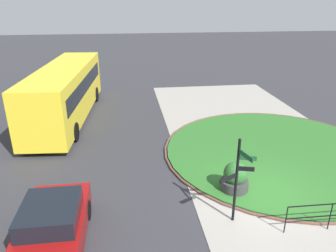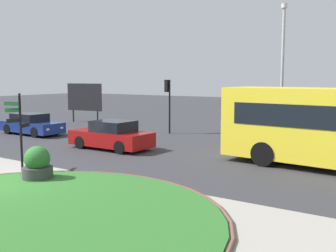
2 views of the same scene
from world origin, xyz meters
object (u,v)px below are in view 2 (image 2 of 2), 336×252
Objects in this scene: traffic_light_near at (168,94)px; planter_kerbside at (37,165)px; signpost_directional at (19,126)px; lamppost_tall at (282,69)px; car_far_lane at (31,125)px; billboard_left at (85,98)px; car_near_lane at (112,136)px.

planter_kerbside is at bearing 111.84° from traffic_light_near.
lamppost_tall is (5.93, 12.30, 2.29)m from signpost_directional.
lamppost_tall reaches higher than car_far_lane.
traffic_light_near is 2.81× the size of planter_kerbside.
lamppost_tall reaches higher than traffic_light_near.
car_far_lane is 7.24m from billboard_left.
lamppost_tall is at bearing 22.26° from car_far_lane.
lamppost_tall is 6.09× the size of planter_kerbside.
signpost_directional is at bearing 94.95° from car_near_lane.
lamppost_tall is (7.35, 0.17, 1.49)m from traffic_light_near.
planter_kerbside is at bearing 109.62° from car_near_lane.
traffic_light_near is at bearing 96.68° from signpost_directional.
car_far_lane is 8.89m from traffic_light_near.
car_near_lane is 7.90m from car_far_lane.
car_far_lane is (-8.29, 6.83, -1.11)m from signpost_directional.
traffic_light_near is (-0.95, 6.44, 1.87)m from car_near_lane.
car_near_lane is 9.80m from lamppost_tall.
traffic_light_near reaches higher than planter_kerbside.
car_near_lane is 1.25× the size of traffic_light_near.
car_near_lane is 6.77m from traffic_light_near.
car_near_lane is at bearing 94.74° from signpost_directional.
traffic_light_near reaches higher than car_far_lane.
signpost_directional is 0.87× the size of traffic_light_near.
planter_kerbside is (2.21, -6.27, -0.11)m from car_near_lane.
signpost_directional is 12.24m from traffic_light_near.
car_near_lane is at bearing -45.72° from billboard_left.
car_near_lane is at bearing 106.27° from traffic_light_near.
billboard_left is at bearing -38.27° from car_near_lane.
planter_kerbside is at bearing -56.62° from billboard_left.
signpost_directional is 13.85m from lamppost_tall.
car_far_lane is at bearing -8.07° from car_near_lane.
car_far_lane is 1.31× the size of traffic_light_near.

